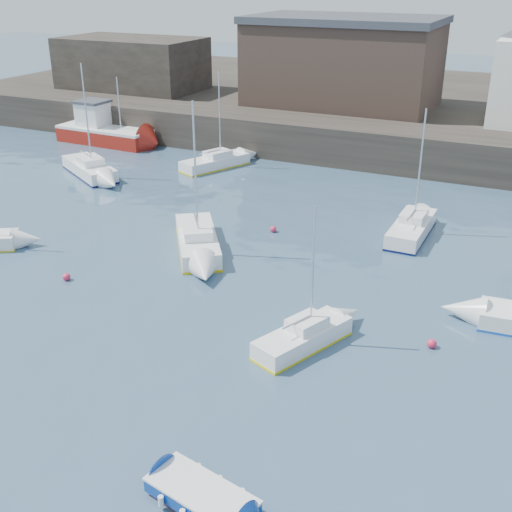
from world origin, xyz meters
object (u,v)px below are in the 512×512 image
at_px(sailboat_c, 303,337).
at_px(sailboat_h, 215,162).
at_px(sailboat_b, 197,240).
at_px(sailboat_e, 90,168).
at_px(fishing_boat, 104,130).
at_px(buoy_mid, 431,347).
at_px(blue_dinghy, 202,497).
at_px(buoy_near, 67,280).
at_px(buoy_far, 273,232).
at_px(sailboat_f, 412,228).

height_order(sailboat_c, sailboat_h, sailboat_h).
bearing_deg(sailboat_b, sailboat_e, 148.86).
xyz_separation_m(fishing_boat, buoy_mid, (32.96, -21.68, -1.12)).
bearing_deg(sailboat_h, sailboat_b, -65.04).
bearing_deg(buoy_mid, sailboat_e, 154.62).
xyz_separation_m(blue_dinghy, sailboat_b, (-9.37, 16.02, 0.18)).
relative_size(fishing_boat, buoy_near, 22.93).
height_order(fishing_boat, sailboat_e, sailboat_e).
xyz_separation_m(buoy_near, buoy_far, (6.71, 10.20, 0.00)).
bearing_deg(sailboat_e, buoy_far, -14.81).
xyz_separation_m(sailboat_b, buoy_mid, (13.67, -4.64, -0.54)).
distance_m(sailboat_e, buoy_near, 17.89).
xyz_separation_m(sailboat_e, sailboat_h, (7.54, 5.71, -0.06)).
relative_size(sailboat_c, buoy_near, 15.48).
height_order(sailboat_h, buoy_far, sailboat_h).
relative_size(blue_dinghy, sailboat_h, 0.49).
xyz_separation_m(sailboat_h, buoy_near, (2.68, -20.39, -0.47)).
distance_m(fishing_boat, buoy_far, 25.59).
xyz_separation_m(sailboat_f, buoy_near, (-14.18, -13.02, -0.51)).
xyz_separation_m(blue_dinghy, sailboat_f, (0.84, 22.93, 0.16)).
distance_m(sailboat_c, sailboat_e, 27.73).
distance_m(sailboat_b, buoy_near, 7.30).
bearing_deg(fishing_boat, buoy_mid, -33.34).
relative_size(blue_dinghy, buoy_far, 9.43).
bearing_deg(buoy_mid, sailboat_h, 137.03).
bearing_deg(sailboat_f, fishing_boat, 161.06).
bearing_deg(buoy_far, sailboat_h, 132.67).
relative_size(sailboat_c, sailboat_f, 0.83).
height_order(fishing_boat, sailboat_b, sailboat_b).
bearing_deg(sailboat_f, sailboat_b, -145.89).
distance_m(sailboat_c, sailboat_h, 26.20).
bearing_deg(sailboat_b, buoy_mid, -18.75).
bearing_deg(sailboat_e, sailboat_b, -31.14).
distance_m(blue_dinghy, sailboat_f, 22.95).
height_order(sailboat_c, buoy_far, sailboat_c).
height_order(fishing_boat, buoy_far, fishing_boat).
bearing_deg(sailboat_c, blue_dinghy, -87.00).
height_order(sailboat_e, buoy_near, sailboat_e).
height_order(sailboat_b, sailboat_f, sailboat_b).
bearing_deg(buoy_far, sailboat_f, 20.70).
relative_size(sailboat_b, sailboat_c, 1.37).
bearing_deg(sailboat_c, buoy_far, 119.38).
height_order(blue_dinghy, sailboat_c, sailboat_c).
distance_m(sailboat_f, buoy_near, 19.25).
distance_m(blue_dinghy, buoy_near, 16.62).
xyz_separation_m(fishing_boat, sailboat_f, (29.50, -10.13, -0.61)).
relative_size(sailboat_h, buoy_near, 18.81).
xyz_separation_m(sailboat_c, buoy_near, (-12.85, 0.70, -0.46)).
relative_size(blue_dinghy, buoy_near, 9.18).
height_order(blue_dinghy, fishing_boat, fishing_boat).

